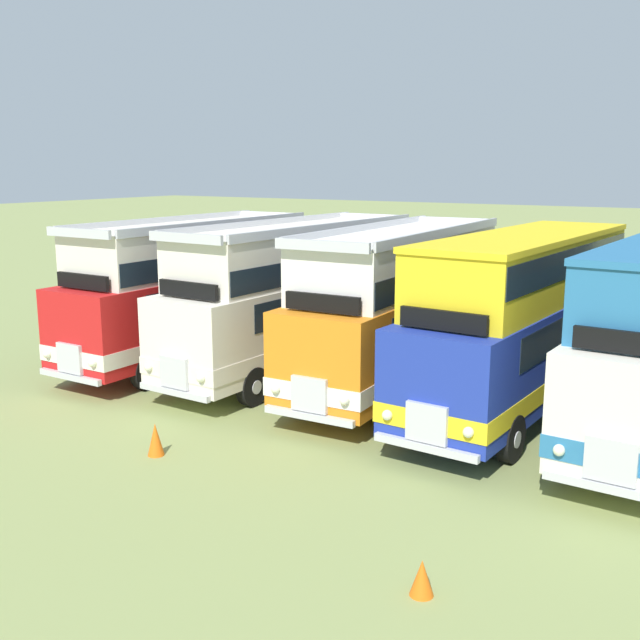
# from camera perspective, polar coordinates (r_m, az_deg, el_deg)

# --- Properties ---
(ground_plane) EXTENTS (200.00, 200.00, 0.00)m
(ground_plane) POSITION_cam_1_polar(r_m,az_deg,el_deg) (21.28, 5.49, -5.25)
(ground_plane) COLOR #8C9956
(bus_first_in_row) EXTENTS (2.65, 9.85, 4.52)m
(bus_first_in_row) POSITION_cam_1_polar(r_m,az_deg,el_deg) (24.36, -9.53, 2.48)
(bus_first_in_row) COLOR red
(bus_first_in_row) RESTS_ON ground
(bus_second_in_row) EXTENTS (2.91, 10.48, 4.52)m
(bus_second_in_row) POSITION_cam_1_polar(r_m,az_deg,el_deg) (22.82, -1.73, 2.04)
(bus_second_in_row) COLOR silver
(bus_second_in_row) RESTS_ON ground
(bus_third_in_row) EXTENTS (2.91, 10.02, 4.52)m
(bus_third_in_row) POSITION_cam_1_polar(r_m,az_deg,el_deg) (21.11, 6.13, 1.18)
(bus_third_in_row) COLOR orange
(bus_third_in_row) RESTS_ON ground
(bus_fourth_in_row) EXTENTS (3.06, 10.36, 4.49)m
(bus_fourth_in_row) POSITION_cam_1_polar(r_m,az_deg,el_deg) (19.65, 15.05, 0.40)
(bus_fourth_in_row) COLOR #1E339E
(bus_fourth_in_row) RESTS_ON ground
(cone_near_end) EXTENTS (0.36, 0.36, 0.55)m
(cone_near_end) POSITION_cam_1_polar(r_m,az_deg,el_deg) (11.68, 7.70, -18.72)
(cone_near_end) COLOR orange
(cone_near_end) RESTS_ON ground
(cone_mid_row) EXTENTS (0.36, 0.36, 0.72)m
(cone_mid_row) POSITION_cam_1_polar(r_m,az_deg,el_deg) (16.84, -12.31, -8.80)
(cone_mid_row) COLOR orange
(cone_mid_row) RESTS_ON ground
(rope_fence_line) EXTENTS (20.00, 0.08, 1.05)m
(rope_fence_line) POSITION_cam_1_polar(r_m,az_deg,el_deg) (32.87, 15.54, 1.62)
(rope_fence_line) COLOR #8C704C
(rope_fence_line) RESTS_ON ground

